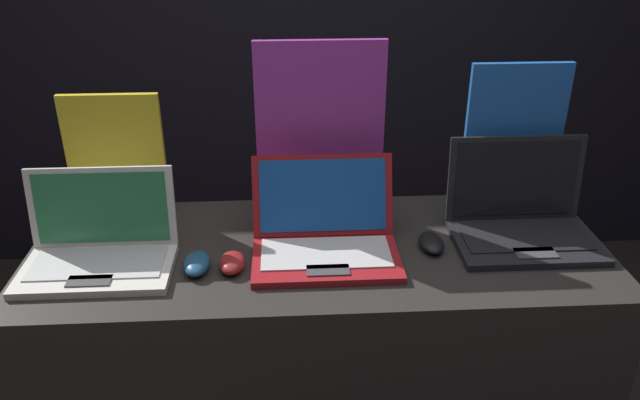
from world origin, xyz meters
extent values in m
cube|color=#282623|center=(0.00, 0.31, 0.48)|extent=(1.62, 0.62, 0.96)
cube|color=silver|center=(-0.59, 0.21, 0.97)|extent=(0.39, 0.22, 0.02)
cube|color=#B7B7B7|center=(-0.59, 0.23, 0.98)|extent=(0.35, 0.16, 0.00)
cube|color=#3F3F42|center=(-0.59, 0.14, 0.98)|extent=(0.11, 0.05, 0.00)
cube|color=silver|center=(-0.59, 0.34, 1.09)|extent=(0.39, 0.04, 0.22)
cube|color=#2D7F4C|center=(-0.59, 0.33, 1.09)|extent=(0.35, 0.03, 0.20)
ellipsoid|color=navy|center=(-0.33, 0.21, 0.98)|extent=(0.07, 0.12, 0.04)
cube|color=black|center=(-0.59, 0.54, 0.97)|extent=(0.16, 0.07, 0.02)
cube|color=gold|center=(-0.59, 0.54, 1.16)|extent=(0.29, 0.02, 0.36)
cube|color=maroon|center=(0.01, 0.23, 0.97)|extent=(0.40, 0.23, 0.02)
cube|color=#B7B7B7|center=(0.01, 0.25, 0.98)|extent=(0.35, 0.16, 0.00)
cube|color=#3F3F42|center=(0.01, 0.16, 0.98)|extent=(0.11, 0.05, 0.00)
cube|color=maroon|center=(0.01, 0.39, 1.08)|extent=(0.40, 0.10, 0.22)
cube|color=#194C99|center=(0.01, 0.38, 1.09)|extent=(0.36, 0.08, 0.19)
ellipsoid|color=maroon|center=(-0.24, 0.21, 0.98)|extent=(0.07, 0.11, 0.04)
cube|color=black|center=(0.01, 0.51, 0.97)|extent=(0.21, 0.07, 0.02)
cube|color=purple|center=(0.01, 0.51, 1.24)|extent=(0.37, 0.02, 0.52)
cube|color=black|center=(0.58, 0.29, 0.97)|extent=(0.40, 0.25, 0.02)
cube|color=black|center=(0.58, 0.31, 0.98)|extent=(0.35, 0.18, 0.00)
cube|color=#3F3F42|center=(0.58, 0.21, 0.98)|extent=(0.11, 0.06, 0.00)
cube|color=black|center=(0.58, 0.43, 1.10)|extent=(0.40, 0.04, 0.25)
cube|color=black|center=(0.58, 0.42, 1.10)|extent=(0.36, 0.03, 0.22)
ellipsoid|color=black|center=(0.31, 0.29, 0.97)|extent=(0.07, 0.12, 0.03)
cube|color=black|center=(0.58, 0.49, 0.97)|extent=(0.16, 0.07, 0.02)
cube|color=#1E59B2|center=(0.58, 0.49, 1.21)|extent=(0.29, 0.02, 0.45)
camera|label=1|loc=(-0.09, -1.20, 1.86)|focal=35.00mm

